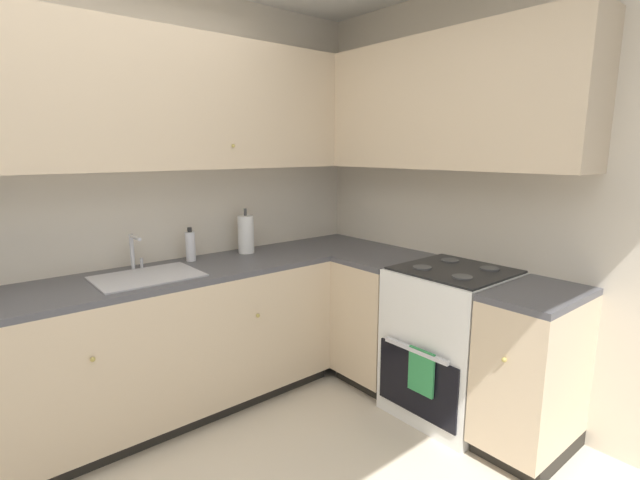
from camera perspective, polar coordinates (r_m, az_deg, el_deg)
The scene contains 13 objects.
wall_back at distance 2.96m, azimuth -30.07°, elevation 3.56°, with size 4.29×0.05×2.59m, color beige.
wall_right at distance 2.97m, azimuth 22.54°, elevation 4.22°, with size 0.05×3.12×2.59m, color beige.
lower_cabinets_back at distance 2.98m, azimuth -18.65°, elevation -12.59°, with size 2.10×0.62×0.87m.
countertop_back at distance 2.83m, azimuth -19.23°, elevation -4.29°, with size 3.31×0.60×0.04m, color #4C4C51.
lower_cabinets_right at distance 3.02m, azimuth 14.82°, elevation -12.09°, with size 0.62×1.46×0.87m.
countertop_right at distance 2.87m, azimuth 15.23°, elevation -3.86°, with size 0.60×1.46×0.03m.
oven_range at distance 2.99m, azimuth 15.93°, elevation -11.91°, with size 0.68×0.62×1.05m.
upper_cabinets_back at distance 2.84m, azimuth -24.72°, elevation 15.65°, with size 2.99×0.34×0.78m.
upper_cabinets_right at distance 3.08m, azimuth 13.01°, elevation 15.91°, with size 0.32×2.01×0.78m.
sink at distance 2.79m, azimuth -20.51°, elevation -5.11°, with size 0.56×0.40×0.10m.
faucet at distance 2.94m, azimuth -22.01°, elevation -1.01°, with size 0.07×0.16×0.21m.
soap_bottle at distance 3.07m, azimuth -15.72°, elevation -0.71°, with size 0.06×0.06×0.22m.
paper_towel_roll at distance 3.23m, azimuth -9.15°, elevation 0.71°, with size 0.11×0.11×0.32m.
Camera 1 is at (-0.50, -1.36, 1.60)m, focal length 25.89 mm.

